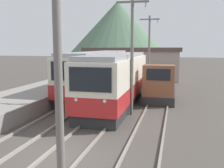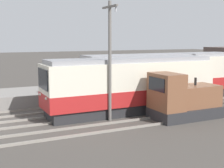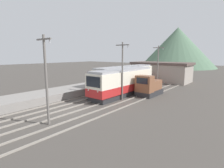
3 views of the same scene
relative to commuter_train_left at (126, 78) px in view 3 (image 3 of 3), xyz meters
The scene contains 13 objects.
ground_plane 14.47m from the commuter_train_left, 79.56° to the right, with size 200.00×200.00×0.00m, color #47423D.
platform_left 14.64m from the commuter_train_left, 104.50° to the right, with size 4.50×54.00×0.95m, color gray.
track_left 14.22m from the commuter_train_left, 90.00° to the right, with size 1.54×60.00×0.14m.
track_center 14.49m from the commuter_train_left, 78.78° to the right, with size 1.54×60.00×0.14m.
track_right 15.36m from the commuter_train_left, 67.67° to the right, with size 1.54×60.00×0.14m.
commuter_train_left is the anchor object (origin of this frame).
commuter_train_center 5.42m from the commuter_train_left, 58.90° to the right, with size 2.84×12.49×3.82m.
shunting_locomotive 6.34m from the commuter_train_left, 23.33° to the right, with size 2.40×4.64×3.00m.
catenary_mast_near 18.29m from the commuter_train_left, 76.27° to the right, with size 2.00×0.20×7.39m.
catenary_mast_mid 8.52m from the commuter_train_left, 58.44° to the right, with size 2.00×0.20×7.39m.
catenary_mast_far 6.04m from the commuter_train_left, 39.95° to the left, with size 2.00×0.20×7.39m.
station_building 11.97m from the commuter_train_left, 83.33° to the left, with size 12.60×6.30×4.21m.
mountain_backdrop 58.76m from the commuter_train_left, 100.74° to the left, with size 33.89×33.89×18.13m.
Camera 3 is at (14.67, -11.06, 5.83)m, focal length 28.00 mm.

